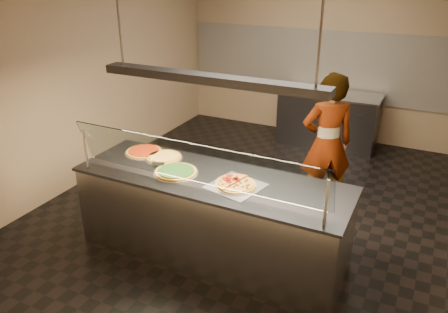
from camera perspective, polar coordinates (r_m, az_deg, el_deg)
The scene contains 19 objects.
ground at distance 5.86m, azimuth 3.68°, elevation -6.31°, with size 5.00×6.00×0.02m, color black.
wall_back at distance 8.07m, azimuth 12.56°, elevation 13.09°, with size 5.00×0.02×3.00m, color #9B8764.
wall_front at distance 2.92m, azimuth -19.38°, elevation -6.93°, with size 5.00×0.02×3.00m, color #9B8764.
wall_left at distance 6.60m, azimuth -16.79°, elevation 10.35°, with size 0.02×6.00×3.00m, color #9B8764.
tile_band at distance 8.08m, azimuth 12.38°, elevation 11.67°, with size 4.90×0.02×1.20m, color silver.
serving_counter at distance 4.69m, azimuth -1.63°, elevation -7.80°, with size 2.88×0.94×0.93m.
sneeze_guard at distance 4.07m, azimuth -4.01°, elevation -0.92°, with size 2.64×0.18×0.54m.
perforated_tray at distance 4.29m, azimuth 1.55°, elevation -3.81°, with size 0.57×0.57×0.01m.
half_pizza_pepperoni at distance 4.32m, azimuth 0.42°, elevation -3.21°, with size 0.28×0.43×0.05m.
half_pizza_sausage at distance 4.25m, azimuth 2.73°, elevation -3.82°, with size 0.28×0.43×0.04m.
pizza_spinach at distance 4.58m, azimuth -6.28°, elevation -1.97°, with size 0.47×0.47×0.03m.
pizza_cheese at distance 4.95m, azimuth -7.84°, elevation -0.03°, with size 0.42×0.42×0.03m.
pizza_tomato at distance 5.13m, azimuth -10.38°, elevation 0.68°, with size 0.44×0.44×0.03m.
pizza_spatula at distance 4.83m, azimuth -9.05°, elevation -0.52°, with size 0.25×0.21×0.02m.
prep_table at distance 7.81m, azimuth 13.44°, elevation 4.80°, with size 1.68×0.74×0.93m.
worker at distance 5.55m, azimuth 13.30°, elevation 1.67°, with size 0.65×0.43×1.79m, color #35333A.
heat_lamp_housing at distance 4.11m, azimuth -1.87°, elevation 10.09°, with size 2.30×0.18×0.08m, color #36363B.
lamp_rod_left at distance 4.58m, azimuth -13.65°, elevation 17.79°, with size 0.02×0.02×1.01m, color #B7B7BC.
lamp_rod_right at distance 3.66m, azimuth 12.58°, elevation 16.52°, with size 0.02×0.02×1.01m, color #B7B7BC.
Camera 1 is at (1.91, -4.70, 2.93)m, focal length 35.00 mm.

